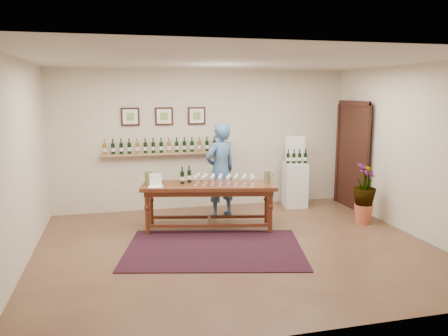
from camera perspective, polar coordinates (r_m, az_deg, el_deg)
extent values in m
plane|color=brown|center=(6.81, 1.64, -10.30)|extent=(6.00, 6.00, 0.00)
plane|color=beige|center=(8.88, -2.64, 3.75)|extent=(6.00, 0.00, 6.00)
plane|color=beige|center=(4.15, 11.00, -3.57)|extent=(6.00, 0.00, 6.00)
plane|color=beige|center=(6.36, -25.32, 0.33)|extent=(0.00, 5.00, 5.00)
plane|color=beige|center=(7.81, 23.42, 2.09)|extent=(0.00, 5.00, 5.00)
plane|color=beige|center=(6.41, 1.77, 13.91)|extent=(6.00, 6.00, 0.00)
cube|color=tan|center=(8.70, -7.68, 1.89)|extent=(2.50, 0.16, 0.04)
cube|color=black|center=(9.23, 16.62, 1.39)|extent=(0.10, 1.00, 2.10)
cube|color=black|center=(9.20, 16.35, 1.38)|extent=(0.04, 1.12, 2.22)
cube|color=black|center=(8.65, -12.15, 6.57)|extent=(0.35, 0.03, 0.35)
cube|color=white|center=(8.63, -12.15, 6.56)|extent=(0.28, 0.01, 0.28)
cube|color=#86A452|center=(8.63, -12.15, 6.56)|extent=(0.15, 0.00, 0.15)
cube|color=black|center=(8.69, -7.84, 6.71)|extent=(0.35, 0.03, 0.35)
cube|color=white|center=(8.68, -7.83, 6.71)|extent=(0.28, 0.01, 0.28)
cube|color=#86A452|center=(8.67, -7.83, 6.71)|extent=(0.15, 0.00, 0.15)
cube|color=black|center=(8.79, -3.59, 6.82)|extent=(0.35, 0.03, 0.35)
cube|color=white|center=(8.77, -3.57, 6.81)|extent=(0.28, 0.01, 0.28)
cube|color=#86A452|center=(8.76, -3.57, 6.81)|extent=(0.15, 0.00, 0.15)
cube|color=#470F0C|center=(6.72, -1.29, -10.53)|extent=(2.98, 2.33, 0.01)
cube|color=#4F2813|center=(7.46, -1.98, -2.32)|extent=(2.36, 1.17, 0.06)
cube|color=#4F2813|center=(7.48, -1.97, -2.86)|extent=(2.22, 1.03, 0.10)
cylinder|color=#4F2813|center=(7.39, -10.01, -5.81)|extent=(0.09, 0.09, 0.74)
cylinder|color=#4F2813|center=(7.38, 6.09, -5.72)|extent=(0.09, 0.09, 0.74)
cylinder|color=#4F2813|center=(7.88, -9.49, -4.80)|extent=(0.09, 0.09, 0.74)
cylinder|color=#4F2813|center=(7.87, 5.58, -4.72)|extent=(0.09, 0.09, 0.74)
cube|color=#4F2813|center=(7.38, -1.95, -7.52)|extent=(2.02, 0.48, 0.05)
cube|color=#4F2813|center=(7.87, -1.95, -6.39)|extent=(2.02, 0.48, 0.05)
cube|color=#4F2813|center=(7.62, -1.95, -6.94)|extent=(0.16, 0.51, 0.05)
cube|color=white|center=(7.32, -8.93, -1.55)|extent=(0.26, 0.20, 0.22)
cube|color=white|center=(9.15, 9.25, -2.19)|extent=(0.51, 0.51, 0.91)
cube|color=white|center=(9.18, 9.28, 2.51)|extent=(0.41, 0.08, 0.57)
cone|color=#BE583F|center=(8.32, 17.71, -5.74)|extent=(0.33, 0.33, 0.35)
imported|color=#153214|center=(8.21, 17.88, -2.55)|extent=(0.71, 0.71, 0.60)
imported|color=#3D6191|center=(8.21, -0.48, -0.29)|extent=(0.77, 0.65, 1.80)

